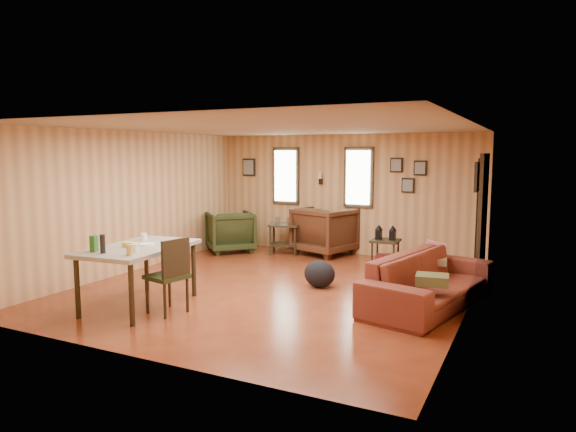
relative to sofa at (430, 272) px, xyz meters
name	(u,v)px	position (x,y,z in m)	size (l,w,h in m)	color
room	(294,207)	(-2.10, 0.23, 0.74)	(5.54, 6.04, 2.44)	brown
sofa	(430,272)	(0.00, 0.00, 0.00)	(2.38, 0.69, 0.93)	maroon
recliner_brown	(325,228)	(-2.56, 2.67, 0.06)	(1.03, 0.96, 1.06)	#4A2716
recliner_green	(230,230)	(-4.44, 2.08, -0.01)	(0.89, 0.84, 0.92)	#283116
end_table	(284,233)	(-3.34, 2.37, -0.04)	(0.73, 0.70, 0.75)	#2D2414
side_table	(386,238)	(-1.16, 2.04, 0.06)	(0.50, 0.50, 0.77)	#2D2414
cooler	(385,260)	(-1.18, 2.09, -0.35)	(0.34, 0.26, 0.22)	maroon
backpack	(320,274)	(-1.68, 0.24, -0.26)	(0.59, 0.53, 0.42)	black
sofa_pillows	(434,267)	(0.01, 0.17, 0.03)	(0.63, 1.69, 0.35)	#4D4D2B
dining_table	(138,252)	(-3.46, -1.71, 0.28)	(1.09, 1.67, 1.05)	gray
dining_chair	(170,272)	(-2.88, -1.77, 0.08)	(0.52, 0.52, 0.97)	#283116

